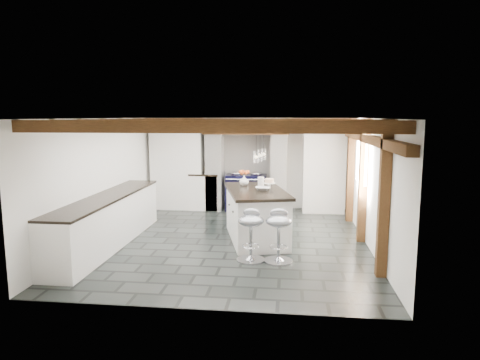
# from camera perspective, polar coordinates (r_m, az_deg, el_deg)

# --- Properties ---
(ground) EXTENTS (6.00, 6.00, 0.00)m
(ground) POSITION_cam_1_polar(r_m,az_deg,el_deg) (8.24, -1.02, -7.98)
(ground) COLOR black
(ground) RESTS_ON ground
(room_shell) EXTENTS (6.00, 6.03, 6.00)m
(room_shell) POSITION_cam_1_polar(r_m,az_deg,el_deg) (9.49, -3.56, 0.77)
(room_shell) COLOR white
(room_shell) RESTS_ON ground
(range_cooker) EXTENTS (1.00, 0.63, 0.99)m
(range_cooker) POSITION_cam_1_polar(r_m,az_deg,el_deg) (10.73, 0.86, -1.56)
(range_cooker) COLOR black
(range_cooker) RESTS_ON ground
(kitchen_island) EXTENTS (1.47, 2.15, 1.29)m
(kitchen_island) POSITION_cam_1_polar(r_m,az_deg,el_deg) (8.17, 2.15, -4.55)
(kitchen_island) COLOR white
(kitchen_island) RESTS_ON ground
(bar_stool_near) EXTENTS (0.47, 0.47, 0.87)m
(bar_stool_near) POSITION_cam_1_polar(r_m,az_deg,el_deg) (6.93, 5.18, -6.60)
(bar_stool_near) COLOR silver
(bar_stool_near) RESTS_ON ground
(bar_stool_far) EXTENTS (0.52, 0.52, 0.86)m
(bar_stool_far) POSITION_cam_1_polar(r_m,az_deg,el_deg) (6.96, 1.50, -6.54)
(bar_stool_far) COLOR silver
(bar_stool_far) RESTS_ON ground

